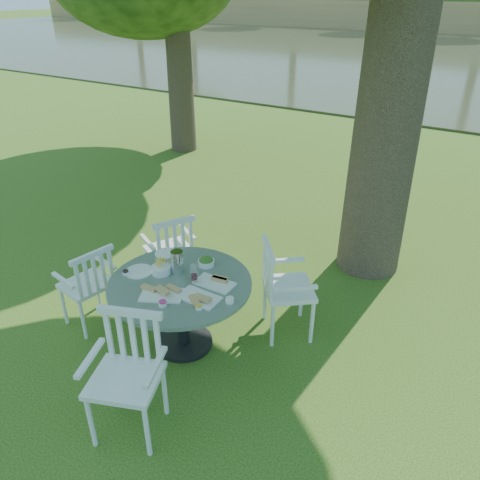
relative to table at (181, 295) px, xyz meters
name	(u,v)px	position (x,y,z in m)	size (l,w,h in m)	color
ground	(230,317)	(0.15, 0.59, -0.58)	(140.00, 140.00, 0.00)	#23440E
table	(181,295)	(0.00, 0.00, 0.00)	(1.32, 1.32, 0.73)	black
chair_ne	(279,283)	(0.68, 0.67, 0.00)	(0.68, 0.68, 0.99)	white
chair_nw	(172,248)	(-0.68, 0.69, -0.03)	(0.61, 0.63, 0.94)	white
chair_sw	(91,282)	(-0.94, -0.25, -0.05)	(0.50, 0.53, 0.91)	white
chair_se	(129,364)	(0.24, -0.92, 0.01)	(0.65, 0.63, 1.01)	white
tableware	(178,273)	(-0.06, 0.06, 0.20)	(1.16, 0.89, 0.23)	white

